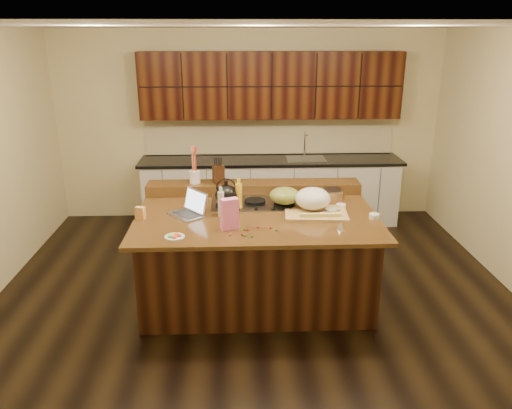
{
  "coord_description": "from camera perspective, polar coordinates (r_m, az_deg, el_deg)",
  "views": [
    {
      "loc": [
        -0.2,
        -4.7,
        2.65
      ],
      "look_at": [
        0.0,
        0.05,
        1.0
      ],
      "focal_mm": 35.0,
      "sensor_mm": 36.0,
      "label": 1
    }
  ],
  "objects": [
    {
      "name": "gumdrop_5",
      "position": [
        4.44,
        -0.48,
        -3.67
      ],
      "size": [
        0.02,
        0.02,
        0.02
      ],
      "primitive_type": "ellipsoid",
      "color": "#198C26",
      "rests_on": "island"
    },
    {
      "name": "back_counter",
      "position": [
        7.14,
        1.69,
        5.64
      ],
      "size": [
        3.7,
        0.66,
        2.4
      ],
      "color": "silver",
      "rests_on": "ground"
    },
    {
      "name": "package_box",
      "position": [
        4.98,
        -13.08,
        -0.95
      ],
      "size": [
        0.1,
        0.08,
        0.12
      ],
      "primitive_type": "cube",
      "rotation": [
        0.0,
        0.0,
        -0.27
      ],
      "color": "#DC964D",
      "rests_on": "island"
    },
    {
      "name": "gumdrop_6",
      "position": [
        4.58,
        -0.96,
        -2.91
      ],
      "size": [
        0.02,
        0.02,
        0.02
      ],
      "primitive_type": "ellipsoid",
      "color": "red",
      "rests_on": "island"
    },
    {
      "name": "ramekin_b",
      "position": [
        5.07,
        8.59,
        -0.78
      ],
      "size": [
        0.1,
        0.1,
        0.04
      ],
      "primitive_type": "cylinder",
      "rotation": [
        0.0,
        0.0,
        -0.03
      ],
      "color": "white",
      "rests_on": "island"
    },
    {
      "name": "room",
      "position": [
        4.88,
        0.02,
        3.69
      ],
      "size": [
        5.52,
        5.02,
        2.72
      ],
      "color": "black",
      "rests_on": "ground"
    },
    {
      "name": "gumdrop_8",
      "position": [
        4.48,
        -3.03,
        -3.49
      ],
      "size": [
        0.02,
        0.02,
        0.02
      ],
      "primitive_type": "ellipsoid",
      "color": "red",
      "rests_on": "island"
    },
    {
      "name": "gumdrop_2",
      "position": [
        4.64,
        1.68,
        -2.66
      ],
      "size": [
        0.02,
        0.02,
        0.02
      ],
      "primitive_type": "ellipsoid",
      "color": "red",
      "rests_on": "island"
    },
    {
      "name": "gumdrop_4",
      "position": [
        4.48,
        -1.59,
        -3.45
      ],
      "size": [
        0.02,
        0.02,
        0.02
      ],
      "primitive_type": "ellipsoid",
      "color": "red",
      "rests_on": "island"
    },
    {
      "name": "gumdrop_1",
      "position": [
        4.59,
        -1.33,
        -2.87
      ],
      "size": [
        0.02,
        0.02,
        0.02
      ],
      "primitive_type": "ellipsoid",
      "color": "#198C26",
      "rests_on": "island"
    },
    {
      "name": "oil_bottle",
      "position": [
        5.11,
        -1.98,
        0.95
      ],
      "size": [
        0.09,
        0.09,
        0.27
      ],
      "primitive_type": "cylinder",
      "rotation": [
        0.0,
        0.0,
        0.34
      ],
      "color": "gold",
      "rests_on": "island"
    },
    {
      "name": "gumdrop_7",
      "position": [
        4.58,
        2.36,
        -2.94
      ],
      "size": [
        0.02,
        0.02,
        0.02
      ],
      "primitive_type": "ellipsoid",
      "color": "#198C26",
      "rests_on": "island"
    },
    {
      "name": "ramekin_c",
      "position": [
        5.23,
        9.68,
        -0.2
      ],
      "size": [
        0.13,
        0.13,
        0.04
      ],
      "primitive_type": "cylinder",
      "rotation": [
        0.0,
        0.0,
        -0.36
      ],
      "color": "white",
      "rests_on": "island"
    },
    {
      "name": "pink_bag",
      "position": [
        4.59,
        -3.04,
        -1.08
      ],
      "size": [
        0.18,
        0.13,
        0.29
      ],
      "primitive_type": "cube",
      "rotation": [
        0.0,
        0.0,
        0.35
      ],
      "color": "pink",
      "rests_on": "island"
    },
    {
      "name": "island",
      "position": [
        5.19,
        0.02,
        -5.78
      ],
      "size": [
        2.4,
        1.6,
        0.92
      ],
      "color": "black",
      "rests_on": "ground"
    },
    {
      "name": "vinegar_bottle",
      "position": [
        4.92,
        -4.02,
        0.05
      ],
      "size": [
        0.08,
        0.08,
        0.25
      ],
      "primitive_type": "cylinder",
      "rotation": [
        0.0,
        0.0,
        -0.2
      ],
      "color": "silver",
      "rests_on": "island"
    },
    {
      "name": "strainer_bowl",
      "position": [
        5.5,
        8.64,
        1.07
      ],
      "size": [
        0.26,
        0.26,
        0.09
      ],
      "primitive_type": "cylinder",
      "rotation": [
        0.0,
        0.0,
        0.07
      ],
      "color": "#996B3F",
      "rests_on": "island"
    },
    {
      "name": "wooden_tray",
      "position": [
        5.05,
        6.59,
        0.31
      ],
      "size": [
        0.65,
        0.52,
        0.25
      ],
      "rotation": [
        0.0,
        0.0,
        -0.08
      ],
      "color": "tan",
      "rests_on": "island"
    },
    {
      "name": "gumdrop_0",
      "position": [
        4.64,
        0.24,
        -2.61
      ],
      "size": [
        0.02,
        0.02,
        0.02
      ],
      "primitive_type": "ellipsoid",
      "color": "red",
      "rests_on": "island"
    },
    {
      "name": "back_ledge",
      "position": [
        5.65,
        -0.27,
        1.97
      ],
      "size": [
        2.4,
        0.3,
        0.12
      ],
      "primitive_type": "cube",
      "color": "black",
      "rests_on": "island"
    },
    {
      "name": "ramekin_a",
      "position": [
        5.02,
        13.35,
        -1.29
      ],
      "size": [
        0.13,
        0.13,
        0.04
      ],
      "primitive_type": "cylinder",
      "rotation": [
        0.0,
        0.0,
        0.38
      ],
      "color": "white",
      "rests_on": "island"
    },
    {
      "name": "laptop",
      "position": [
        5.01,
        -7.49,
        -0.45
      ],
      "size": [
        0.43,
        0.44,
        0.24
      ],
      "rotation": [
        0.0,
        0.0,
        -0.89
      ],
      "color": "#B7B7BC",
      "rests_on": "island"
    },
    {
      "name": "kettle",
      "position": [
        5.12,
        -3.41,
        1.13
      ],
      "size": [
        0.28,
        0.28,
        0.21
      ],
      "primitive_type": "ellipsoid",
      "rotation": [
        0.0,
        0.0,
        0.23
      ],
      "color": "black",
      "rests_on": "cooktop"
    },
    {
      "name": "green_bowl",
      "position": [
        5.15,
        3.28,
        1.02
      ],
      "size": [
        0.4,
        0.4,
        0.17
      ],
      "primitive_type": "ellipsoid",
      "rotation": [
        0.0,
        0.0,
        0.37
      ],
      "color": "olive",
      "rests_on": "cooktop"
    },
    {
      "name": "candy_plate",
      "position": [
        4.5,
        -9.29,
        -3.67
      ],
      "size": [
        0.18,
        0.18,
        0.01
      ],
      "primitive_type": "cylinder",
      "rotation": [
        0.0,
        0.0,
        -0.0
      ],
      "color": "white",
      "rests_on": "island"
    },
    {
      "name": "kitchen_timer",
      "position": [
        4.68,
        9.62,
        -2.4
      ],
      "size": [
        0.1,
        0.1,
        0.07
      ],
      "primitive_type": "cone",
      "rotation": [
        0.0,
        0.0,
        -0.39
      ],
      "color": "silver",
      "rests_on": "island"
    },
    {
      "name": "knife_block",
      "position": [
        5.61,
        -4.33,
        3.54
      ],
      "size": [
        0.15,
        0.2,
        0.21
      ],
      "primitive_type": "cube",
      "rotation": [
        0.0,
        0.0,
        0.25
      ],
      "color": "black",
      "rests_on": "back_ledge"
    },
    {
      "name": "cooktop",
      "position": [
        5.29,
        -0.11,
        0.23
      ],
      "size": [
        0.92,
        0.52,
        0.05
      ],
      "color": "gray",
      "rests_on": "island"
    },
    {
      "name": "gumdrop_3",
      "position": [
        4.46,
        -1.3,
        -3.56
      ],
      "size": [
        0.02,
        0.02,
        0.02
      ],
      "primitive_type": "ellipsoid",
      "color": "#198C26",
      "rests_on": "island"
    },
    {
      "name": "utensil_crock",
      "position": [
        5.63,
        -7.0,
        3.14
      ],
      "size": [
        0.12,
        0.12,
        0.14
      ],
      "primitive_type": "cylinder",
      "rotation": [
        0.0,
        0.0,
        -0.0
      ],
      "color": "white",
      "rests_on": "back_ledge"
    }
  ]
}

